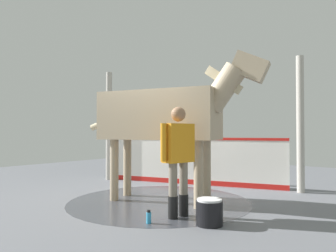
{
  "coord_description": "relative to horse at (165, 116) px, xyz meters",
  "views": [
    {
      "loc": [
        4.03,
        -4.7,
        1.28
      ],
      "look_at": [
        0.72,
        -0.47,
        1.39
      ],
      "focal_mm": 34.05,
      "sensor_mm": 36.0,
      "label": 1
    }
  ],
  "objects": [
    {
      "name": "bottle_spray",
      "position": [
        1.25,
        -0.54,
        -1.49
      ],
      "size": [
        0.06,
        0.06,
        0.21
      ],
      "color": "#4CA559",
      "rests_on": "ground"
    },
    {
      "name": "bottle_shampoo",
      "position": [
        0.68,
        -1.23,
        -1.5
      ],
      "size": [
        0.07,
        0.07,
        0.19
      ],
      "color": "#3399CC",
      "rests_on": "ground"
    },
    {
      "name": "wet_patch",
      "position": [
        -0.11,
        -0.03,
        -1.58
      ],
      "size": [
        3.36,
        3.36,
        0.0
      ],
      "primitive_type": "cylinder",
      "color": "#42444C",
      "rests_on": "ground"
    },
    {
      "name": "horse",
      "position": [
        0.0,
        0.0,
        0.0
      ],
      "size": [
        3.45,
        1.43,
        2.65
      ],
      "rotation": [
        0.0,
        0.0,
        0.26
      ],
      "color": "tan",
      "rests_on": "ground"
    },
    {
      "name": "roof_post_near",
      "position": [
        1.7,
        2.49,
        -0.12
      ],
      "size": [
        0.16,
        0.16,
        2.92
      ],
      "primitive_type": "cylinder",
      "color": "#B7B2A8",
      "rests_on": "ground"
    },
    {
      "name": "ground_plane",
      "position": [
        -0.37,
        0.1,
        -1.59
      ],
      "size": [
        16.0,
        16.0,
        0.02
      ],
      "primitive_type": "cube",
      "color": "slate"
    },
    {
      "name": "handler",
      "position": [
        0.81,
        -0.71,
        -0.62
      ],
      "size": [
        0.31,
        0.66,
        1.67
      ],
      "rotation": [
        0.0,
        0.0,
        2.95
      ],
      "color": "black",
      "rests_on": "ground"
    },
    {
      "name": "wash_bucket",
      "position": [
        1.39,
        -0.77,
        -1.4
      ],
      "size": [
        0.37,
        0.37,
        0.36
      ],
      "color": "black",
      "rests_on": "ground"
    },
    {
      "name": "roof_post_far",
      "position": [
        -2.95,
        1.24,
        -0.12
      ],
      "size": [
        0.16,
        0.16,
        2.92
      ],
      "primitive_type": "cylinder",
      "color": "#B7B2A8",
      "rests_on": "ground"
    },
    {
      "name": "barrier_wall",
      "position": [
        -0.66,
        1.98,
        -1.05
      ],
      "size": [
        4.24,
        1.22,
        1.15
      ],
      "color": "white",
      "rests_on": "ground"
    }
  ]
}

